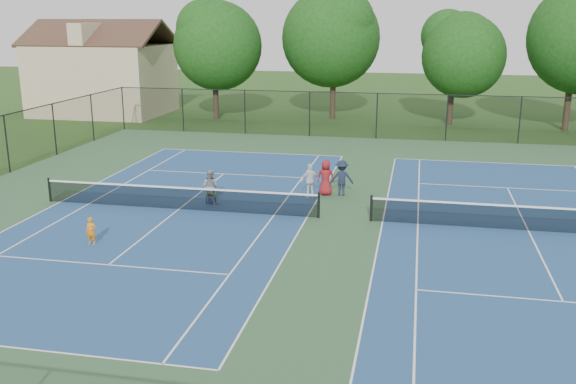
% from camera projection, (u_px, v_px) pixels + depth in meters
% --- Properties ---
extents(ground, '(140.00, 140.00, 0.00)m').
position_uv_depth(ground, '(344.00, 220.00, 25.64)').
color(ground, '#234716').
rests_on(ground, ground).
extents(court_pad, '(36.00, 36.00, 0.01)m').
position_uv_depth(court_pad, '(344.00, 219.00, 25.64)').
color(court_pad, '#305534').
rests_on(court_pad, ground).
extents(tennis_court_left, '(12.00, 23.83, 1.07)m').
position_uv_depth(tennis_court_left, '(179.00, 207.00, 26.96)').
color(tennis_court_left, navy).
rests_on(tennis_court_left, ground).
extents(tennis_court_right, '(12.00, 23.83, 1.07)m').
position_uv_depth(tennis_court_right, '(529.00, 228.00, 24.26)').
color(tennis_court_right, navy).
rests_on(tennis_court_right, ground).
extents(perimeter_fence, '(36.08, 36.08, 3.02)m').
position_uv_depth(perimeter_fence, '(345.00, 181.00, 25.21)').
color(perimeter_fence, black).
rests_on(perimeter_fence, ground).
extents(tree_back_a, '(6.80, 6.80, 9.15)m').
position_uv_depth(tree_back_a, '(214.00, 41.00, 49.22)').
color(tree_back_a, '#2D2116').
rests_on(tree_back_a, ground).
extents(tree_back_b, '(7.60, 7.60, 10.03)m').
position_uv_depth(tree_back_b, '(334.00, 33.00, 49.23)').
color(tree_back_b, '#2D2116').
rests_on(tree_back_b, ground).
extents(tree_back_c, '(6.00, 6.00, 8.40)m').
position_uv_depth(tree_back_c, '(454.00, 50.00, 46.85)').
color(tree_back_c, '#2D2116').
rests_on(tree_back_c, ground).
extents(tree_back_d, '(7.80, 7.80, 10.37)m').
position_uv_depth(tree_back_d, '(576.00, 32.00, 44.01)').
color(tree_back_d, '#2D2116').
rests_on(tree_back_d, ground).
extents(clapboard_house, '(10.80, 8.10, 7.65)m').
position_uv_depth(clapboard_house, '(103.00, 76.00, 52.87)').
color(clapboard_house, tan).
rests_on(clapboard_house, ground).
extents(child_player, '(0.38, 0.26, 1.01)m').
position_uv_depth(child_player, '(91.00, 231.00, 22.71)').
color(child_player, orange).
rests_on(child_player, ground).
extents(instructor, '(0.86, 0.74, 1.53)m').
position_uv_depth(instructor, '(210.00, 187.00, 27.64)').
color(instructor, gray).
rests_on(instructor, ground).
extents(bystander_a, '(0.95, 0.83, 1.54)m').
position_uv_depth(bystander_a, '(310.00, 180.00, 28.65)').
color(bystander_a, silver).
rests_on(bystander_a, ground).
extents(bystander_b, '(1.13, 0.76, 1.62)m').
position_uv_depth(bystander_b, '(342.00, 178.00, 28.90)').
color(bystander_b, '#182034').
rests_on(bystander_b, ground).
extents(bystander_c, '(0.80, 0.52, 1.63)m').
position_uv_depth(bystander_c, '(326.00, 178.00, 28.96)').
color(bystander_c, maroon).
rests_on(bystander_c, ground).
extents(ball_crate, '(0.42, 0.38, 0.28)m').
position_uv_depth(ball_crate, '(211.00, 200.00, 27.83)').
color(ball_crate, navy).
rests_on(ball_crate, ground).
extents(ball_hopper, '(0.42, 0.39, 0.41)m').
position_uv_depth(ball_hopper, '(211.00, 193.00, 27.74)').
color(ball_hopper, green).
rests_on(ball_hopper, ball_crate).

